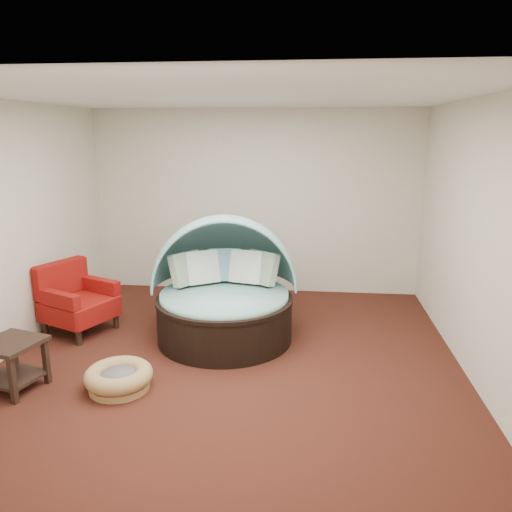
# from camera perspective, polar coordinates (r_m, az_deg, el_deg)

# --- Properties ---
(floor) EXTENTS (5.00, 5.00, 0.00)m
(floor) POSITION_cam_1_polar(r_m,az_deg,el_deg) (5.71, -2.85, -11.49)
(floor) COLOR #471E14
(floor) RESTS_ON ground
(wall_back) EXTENTS (5.00, 0.00, 5.00)m
(wall_back) POSITION_cam_1_polar(r_m,az_deg,el_deg) (7.71, -0.08, 6.14)
(wall_back) COLOR beige
(wall_back) RESTS_ON floor
(wall_front) EXTENTS (5.00, 0.00, 5.00)m
(wall_front) POSITION_cam_1_polar(r_m,az_deg,el_deg) (2.92, -10.88, -7.56)
(wall_front) COLOR beige
(wall_front) RESTS_ON floor
(wall_left) EXTENTS (0.00, 5.00, 5.00)m
(wall_left) POSITION_cam_1_polar(r_m,az_deg,el_deg) (6.17, -26.63, 2.65)
(wall_left) COLOR beige
(wall_left) RESTS_ON floor
(wall_right) EXTENTS (0.00, 5.00, 5.00)m
(wall_right) POSITION_cam_1_polar(r_m,az_deg,el_deg) (5.46, 23.86, 1.63)
(wall_right) COLOR beige
(wall_right) RESTS_ON floor
(ceiling) EXTENTS (5.00, 5.00, 0.00)m
(ceiling) POSITION_cam_1_polar(r_m,az_deg,el_deg) (5.17, -3.24, 17.79)
(ceiling) COLOR white
(ceiling) RESTS_ON wall_back
(canopy_daybed) EXTENTS (1.92, 1.87, 1.50)m
(canopy_daybed) POSITION_cam_1_polar(r_m,az_deg,el_deg) (6.03, -3.64, -3.01)
(canopy_daybed) COLOR black
(canopy_daybed) RESTS_ON floor
(pet_basket) EXTENTS (0.84, 0.84, 0.23)m
(pet_basket) POSITION_cam_1_polar(r_m,az_deg,el_deg) (5.20, -15.40, -13.26)
(pet_basket) COLOR #9C7C47
(pet_basket) RESTS_ON floor
(red_armchair) EXTENTS (0.99, 0.99, 0.88)m
(red_armchair) POSITION_cam_1_polar(r_m,az_deg,el_deg) (6.67, -19.87, -4.79)
(red_armchair) COLOR black
(red_armchair) RESTS_ON floor
(side_table) EXTENTS (0.64, 0.64, 0.50)m
(side_table) POSITION_cam_1_polar(r_m,az_deg,el_deg) (5.47, -26.09, -10.46)
(side_table) COLOR black
(side_table) RESTS_ON floor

